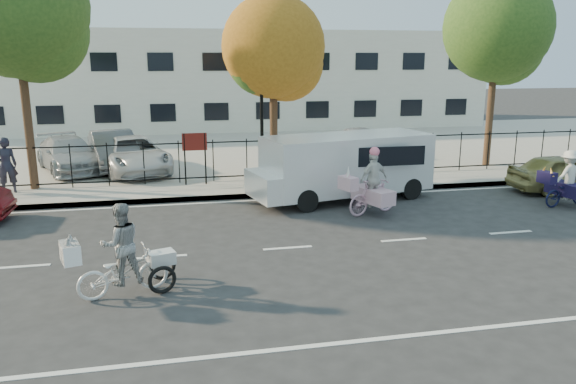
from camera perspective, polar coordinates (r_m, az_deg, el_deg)
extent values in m
plane|color=#333334|center=(13.63, -0.03, -5.72)|extent=(120.00, 120.00, 0.00)
cube|color=#A8A399|center=(18.37, -3.26, -0.37)|extent=(60.00, 0.10, 0.15)
cube|color=#A8A399|center=(19.38, -3.73, 0.37)|extent=(60.00, 2.20, 0.15)
cube|color=#A8A399|center=(28.06, -6.35, 4.47)|extent=(60.00, 15.60, 0.15)
cube|color=silver|center=(37.70, -8.00, 11.23)|extent=(34.00, 10.00, 6.00)
cylinder|color=black|center=(19.78, -2.68, 6.76)|extent=(0.12, 0.12, 4.00)
sphere|color=white|center=(19.63, -2.75, 13.00)|extent=(0.36, 0.36, 0.36)
cylinder|color=black|center=(19.70, -10.43, 3.28)|extent=(0.06, 0.06, 1.80)
cylinder|color=black|center=(19.72, -8.39, 3.38)|extent=(0.06, 0.06, 1.80)
cube|color=#59140F|center=(19.61, -9.48, 5.05)|extent=(0.85, 0.04, 0.60)
imported|color=white|center=(11.40, -16.41, -7.80)|extent=(1.86, 1.11, 0.92)
imported|color=white|center=(11.21, -16.61, -5.09)|extent=(0.93, 0.82, 1.61)
cube|color=white|center=(11.07, -21.26, -5.75)|extent=(0.46, 0.63, 0.37)
cone|color=white|center=(11.11, -21.27, -4.35)|extent=(0.14, 0.14, 0.18)
cone|color=white|center=(10.88, -21.47, -4.74)|extent=(0.14, 0.14, 0.18)
torus|color=black|center=(11.31, -12.67, -8.70)|extent=(0.57, 0.25, 0.57)
torus|color=black|center=(11.97, -12.64, -7.42)|extent=(0.57, 0.25, 0.57)
cube|color=white|center=(11.52, -12.74, -6.53)|extent=(0.60, 0.50, 0.26)
imported|color=#DAA5BD|center=(16.56, 8.62, -0.48)|extent=(1.79, 1.06, 1.04)
imported|color=silver|center=(16.44, 8.69, 1.30)|extent=(1.04, 0.71, 1.64)
cube|color=#CF9DAC|center=(15.85, 6.13, 0.89)|extent=(0.49, 0.64, 0.37)
cone|color=silver|center=(15.78, 6.16, 2.07)|extent=(0.12, 0.12, 0.33)
cube|color=#CF9DAC|center=(16.55, 8.63, -0.31)|extent=(1.01, 1.47, 0.42)
sphere|color=pink|center=(16.29, 8.79, 4.06)|extent=(0.29, 0.29, 0.29)
imported|color=#101335|center=(19.30, 26.44, -0.01)|extent=(1.74, 0.87, 0.87)
imported|color=silver|center=(19.19, 26.61, 1.56)|extent=(1.07, 0.73, 1.53)
cube|color=#161035|center=(18.55, 24.82, 1.35)|extent=(0.38, 0.58, 0.35)
cone|color=gold|center=(18.65, 24.56, 2.05)|extent=(0.12, 0.23, 0.31)
cone|color=gold|center=(18.38, 25.20, 1.82)|extent=(0.12, 0.23, 0.31)
cube|color=#161035|center=(19.28, 26.47, 0.27)|extent=(0.75, 1.34, 0.39)
cube|color=white|center=(18.09, 6.04, 2.96)|extent=(5.65, 3.08, 1.78)
cube|color=white|center=(17.53, -3.13, 1.02)|extent=(0.90, 1.99, 0.79)
cylinder|color=black|center=(16.96, 0.81, -0.59)|extent=(0.73, 0.40, 0.69)
cylinder|color=black|center=(18.62, -0.37, 0.70)|extent=(0.73, 0.40, 0.69)
cylinder|color=black|center=(18.14, 12.49, 0.02)|extent=(0.73, 0.40, 0.69)
cylinder|color=black|center=(19.70, 10.42, 1.20)|extent=(0.73, 0.40, 0.69)
imported|color=#A09657|center=(21.32, 26.26, 1.75)|extent=(3.78, 1.53, 1.28)
imported|color=black|center=(20.38, -26.73, 2.45)|extent=(0.78, 0.64, 1.84)
imported|color=#A2A5A9|center=(23.45, -21.39, 3.59)|extent=(3.31, 4.84, 1.30)
imported|color=silver|center=(22.47, -15.47, 3.70)|extent=(3.40, 5.27, 1.35)
imported|color=#52565A|center=(23.36, -17.30, 4.10)|extent=(2.49, 4.71, 1.48)
imported|color=#ABACB3|center=(24.99, 7.77, 5.02)|extent=(2.29, 4.15, 1.34)
cylinder|color=#442D1D|center=(20.49, -24.98, 7.17)|extent=(0.28, 0.28, 5.31)
sphere|color=#385B1E|center=(20.46, -25.98, 16.68)|extent=(4.55, 4.55, 4.55)
sphere|color=#385B1E|center=(20.51, -24.22, 14.71)|extent=(3.34, 3.34, 3.34)
cylinder|color=#442D1D|center=(20.41, -1.46, 6.90)|extent=(0.28, 0.28, 4.24)
sphere|color=#9F6219|center=(20.27, -1.51, 14.56)|extent=(3.63, 3.63, 3.63)
sphere|color=#9F6219|center=(20.56, -0.20, 12.87)|extent=(2.66, 2.66, 2.66)
cylinder|color=#442D1D|center=(24.23, 19.87, 7.95)|extent=(0.28, 0.28, 4.89)
sphere|color=#385B1E|center=(24.16, 20.49, 15.37)|extent=(4.19, 4.19, 4.19)
sphere|color=#385B1E|center=(24.57, 21.11, 13.64)|extent=(3.07, 3.07, 3.07)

